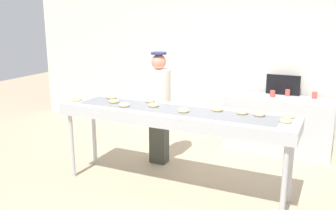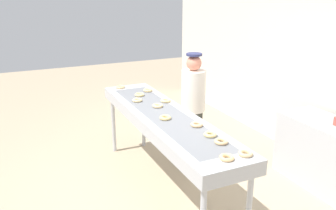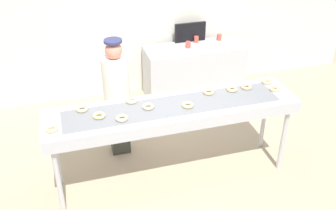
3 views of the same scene
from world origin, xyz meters
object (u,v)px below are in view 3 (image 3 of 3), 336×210
paper_cup_2 (188,45)px  menu_display (190,32)px  plain_donut_0 (52,129)px  paper_cup_0 (196,39)px  worker_baker (117,93)px  plain_donut_8 (148,107)px  paper_cup_1 (219,37)px  plain_donut_10 (267,81)px  fryer_conveyor (173,112)px  prep_counter (194,71)px  plain_donut_3 (82,109)px  plain_donut_5 (122,118)px  plain_donut_11 (232,89)px  plain_donut_2 (99,116)px  plain_donut_7 (131,101)px  plain_donut_9 (188,105)px  plain_donut_1 (275,89)px  plain_donut_6 (209,92)px  plain_donut_4 (246,87)px

paper_cup_2 → menu_display: 0.29m
plain_donut_0 → paper_cup_0: bearing=43.0°
worker_baker → menu_display: worker_baker is taller
plain_donut_8 → paper_cup_1: plain_donut_8 is taller
paper_cup_2 → plain_donut_10: bearing=-75.0°
fryer_conveyor → prep_counter: size_ratio=1.79×
paper_cup_1 → paper_cup_2: same height
plain_donut_3 → plain_donut_0: bearing=-137.5°
prep_counter → paper_cup_1: (0.48, 0.16, 0.48)m
worker_baker → plain_donut_8: bearing=110.6°
plain_donut_5 → prep_counter: 2.62m
plain_donut_11 → worker_baker: worker_baker is taller
plain_donut_3 → menu_display: 2.75m
plain_donut_2 → plain_donut_8: bearing=3.5°
paper_cup_2 → worker_baker: bearing=-137.9°
fryer_conveyor → plain_donut_3: size_ratio=21.90×
plain_donut_5 → plain_donut_7: bearing=62.5°
plain_donut_3 → paper_cup_0: (2.02, 1.90, -0.13)m
plain_donut_2 → plain_donut_9: bearing=-3.4°
plain_donut_1 → plain_donut_3: 2.28m
plain_donut_5 → plain_donut_6: 1.13m
paper_cup_2 → menu_display: bearing=64.8°
plain_donut_3 → worker_baker: size_ratio=0.08×
worker_baker → paper_cup_0: bearing=-138.5°
plain_donut_3 → worker_baker: bearing=46.6°
plain_donut_8 → worker_baker: 0.70m
plain_donut_7 → plain_donut_6: bearing=-3.5°
fryer_conveyor → plain_donut_3: 1.01m
paper_cup_1 → menu_display: bearing=170.5°
plain_donut_10 → paper_cup_2: plain_donut_10 is taller
paper_cup_0 → fryer_conveyor: bearing=-116.3°
fryer_conveyor → plain_donut_9: (0.15, -0.06, 0.10)m
plain_donut_3 → prep_counter: size_ratio=0.08×
fryer_conveyor → plain_donut_1: (1.28, 0.01, 0.10)m
plain_donut_4 → plain_donut_9: size_ratio=1.00×
plain_donut_9 → paper_cup_1: plain_donut_9 is taller
plain_donut_0 → plain_donut_5: (0.72, -0.00, 0.00)m
plain_donut_2 → plain_donut_5: size_ratio=1.00×
plain_donut_6 → paper_cup_1: 2.13m
plain_donut_2 → paper_cup_2: bearing=48.9°
plain_donut_6 → menu_display: bearing=77.2°
plain_donut_0 → prep_counter: (2.27, 2.02, -0.60)m
plain_donut_0 → plain_donut_2: 0.51m
prep_counter → paper_cup_0: size_ratio=16.06×
plain_donut_7 → plain_donut_2: bearing=-151.6°
plain_donut_0 → paper_cup_2: size_ratio=1.32×
plain_donut_11 → menu_display: size_ratio=0.25×
plain_donut_1 → paper_cup_2: bearing=103.4°
plain_donut_4 → plain_donut_11: bearing=-179.1°
plain_donut_5 → paper_cup_2: (1.43, 2.02, -0.13)m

